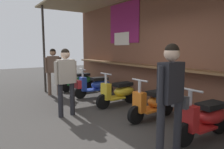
% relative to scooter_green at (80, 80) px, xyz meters
% --- Properties ---
extents(ground_plane, '(29.31, 29.31, 0.00)m').
position_rel_scooter_green_xyz_m(ground_plane, '(3.95, -1.08, -0.39)').
color(ground_plane, '#383533').
extents(market_stall_facade, '(10.47, 2.37, 3.27)m').
position_rel_scooter_green_xyz_m(market_stall_facade, '(3.95, 0.78, 1.44)').
color(market_stall_facade, brown).
rests_on(market_stall_facade, ground_plane).
extents(scooter_green, '(0.47, 1.40, 0.97)m').
position_rel_scooter_green_xyz_m(scooter_green, '(0.00, 0.00, 0.00)').
color(scooter_green, '#237533').
rests_on(scooter_green, ground_plane).
extents(scooter_blue, '(0.50, 1.40, 0.97)m').
position_rel_scooter_green_xyz_m(scooter_blue, '(1.28, -0.00, 0.00)').
color(scooter_blue, '#233D9E').
rests_on(scooter_blue, ground_plane).
extents(scooter_yellow, '(0.48, 1.40, 0.97)m').
position_rel_scooter_green_xyz_m(scooter_yellow, '(2.61, -0.00, 0.00)').
color(scooter_yellow, gold).
rests_on(scooter_yellow, ground_plane).
extents(scooter_orange, '(0.46, 1.40, 0.97)m').
position_rel_scooter_green_xyz_m(scooter_orange, '(3.98, 0.00, 0.00)').
color(scooter_orange, orange).
rests_on(scooter_orange, ground_plane).
extents(scooter_red, '(0.46, 1.40, 0.97)m').
position_rel_scooter_green_xyz_m(scooter_red, '(5.26, 0.00, 0.00)').
color(scooter_red, red).
rests_on(scooter_red, ground_plane).
extents(shopper_with_handbag, '(0.27, 0.64, 1.62)m').
position_rel_scooter_green_xyz_m(shopper_with_handbag, '(2.64, -1.59, 0.59)').
color(shopper_with_handbag, '#232328').
rests_on(shopper_with_handbag, ground_plane).
extents(shopper_browsing, '(0.32, 0.67, 1.70)m').
position_rel_scooter_green_xyz_m(shopper_browsing, '(5.28, -1.02, 0.65)').
color(shopper_browsing, '#232328').
rests_on(shopper_browsing, ground_plane).
extents(shopper_passing, '(0.36, 0.66, 1.62)m').
position_rel_scooter_green_xyz_m(shopper_passing, '(0.28, -1.10, 0.59)').
color(shopper_passing, brown).
rests_on(shopper_passing, ground_plane).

